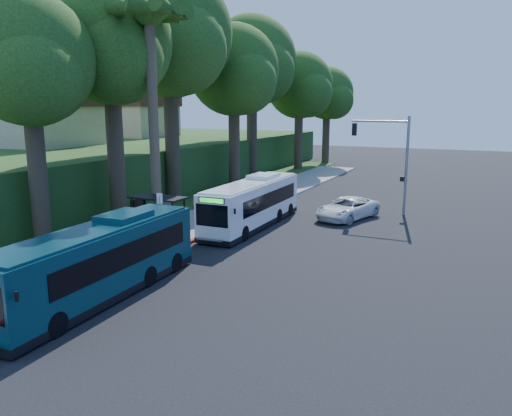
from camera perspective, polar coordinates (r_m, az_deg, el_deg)
The scene contains 19 objects.
ground at distance 28.97m, azimuth 3.90°, elevation -3.77°, with size 140.00×140.00×0.00m, color black.
sidewalk at distance 32.24m, azimuth -8.28°, elevation -2.17°, with size 4.50×70.00×0.12m, color gray.
red_curb at distance 27.79m, azimuth -8.85°, elevation -4.42°, with size 0.25×30.00×0.13m, color #A01511.
grass_verge at distance 39.45m, azimuth -11.19°, elevation 0.21°, with size 8.00×70.00×0.06m, color #234719.
bus_shelter at distance 29.56m, azimuth -11.35°, elevation -0.07°, with size 3.20×1.51×2.55m.
stop_sign_pole at distance 26.73m, azimuth -10.89°, elevation -0.67°, with size 0.35×0.06×3.17m.
traffic_signal_pole at distance 36.74m, azimuth 15.32°, elevation 6.12°, with size 4.10×0.30×7.00m.
palm_tree at distance 30.99m, azimuth -12.08°, elevation 20.10°, with size 4.20×4.20×14.40m.
hillside_backdrop at distance 55.19m, azimuth -16.26°, elevation 5.69°, with size 24.00×60.00×8.80m.
tree_0 at distance 34.60m, azimuth -16.25°, elevation 17.02°, with size 8.40×8.00×15.70m.
tree_1 at distance 41.66m, azimuth -9.80°, elevation 18.41°, with size 10.50×10.00×18.26m.
tree_2 at distance 47.53m, azimuth -2.46°, elevation 14.96°, with size 8.82×8.40×15.12m.
tree_3 at distance 55.65m, azimuth -0.38°, elevation 16.03°, with size 10.08×9.60×17.28m.
tree_4 at distance 61.93m, azimuth 5.05°, elevation 13.45°, with size 8.40×8.00×14.14m.
tree_5 at distance 69.16m, azimuth 8.18°, elevation 12.54°, with size 7.35×7.00×12.86m.
tree_6 at distance 30.59m, azimuth -24.48°, elevation 14.42°, with size 7.56×7.20×13.74m.
white_bus at distance 32.16m, azimuth -0.34°, elevation 0.64°, with size 2.45×10.71×3.18m.
teal_bus at distance 21.18m, azimuth -17.39°, elevation -5.72°, with size 2.65×10.74×3.18m.
pickup at distance 34.95m, azimuth 10.41°, elevation -0.03°, with size 2.45×5.31×1.48m, color white.
Camera 1 is at (10.12, -26.05, 7.65)m, focal length 35.00 mm.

